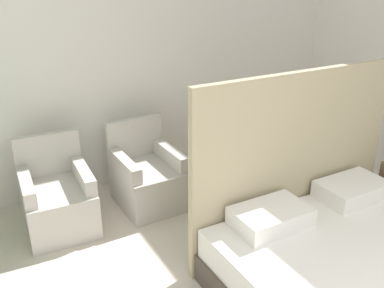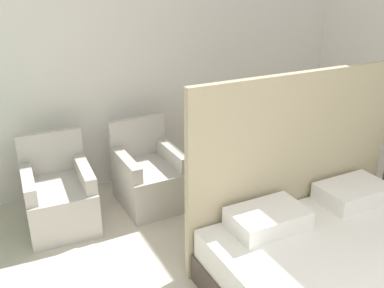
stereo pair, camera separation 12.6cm
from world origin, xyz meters
TOP-DOWN VIEW (x-y plane):
  - wall_back at (0.00, 4.09)m, footprint 10.00×0.06m
  - bed at (0.79, 1.36)m, footprint 1.90×2.06m
  - armchair_near_window_left at (-0.85, 3.45)m, footprint 0.62×0.71m
  - armchair_near_window_right at (0.02, 3.45)m, footprint 0.59×0.69m

SIDE VIEW (x-z plane):
  - armchair_near_window_left at x=-0.85m, z-range -0.14..0.66m
  - armchair_near_window_right at x=0.02m, z-range -0.14..0.66m
  - bed at x=0.79m, z-range -0.47..1.02m
  - wall_back at x=0.00m, z-range 0.00..2.90m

